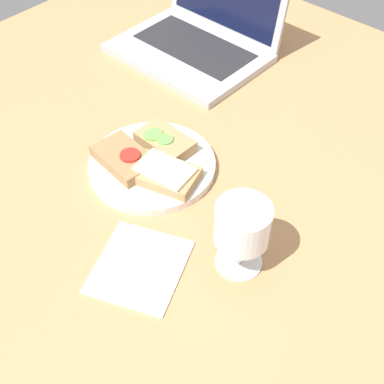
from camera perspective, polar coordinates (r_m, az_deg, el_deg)
wooden_table at (r=101.72cm, az=-1.69°, el=2.18°), size 140.00×140.00×3.00cm
plate at (r=99.89cm, az=-4.28°, el=2.85°), size 23.68×23.68×1.59cm
sandwich_with_cucumber at (r=101.57cm, az=-2.93°, el=5.41°), size 11.04×6.84×2.77cm
sandwich_with_tomato at (r=98.91cm, az=-7.20°, el=3.58°), size 12.55×8.66×2.75cm
sandwich_with_cheese at (r=95.29cm, az=-2.91°, el=1.96°), size 13.25×10.56×2.61cm
wine_glass at (r=79.37cm, az=5.40°, el=-3.73°), size 8.53×8.53×12.82cm
laptop at (r=130.42cm, az=0.74°, el=16.32°), size 33.90×27.84×20.71cm
napkin at (r=85.76cm, az=-5.60°, el=-7.93°), size 18.19×18.92×0.40cm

